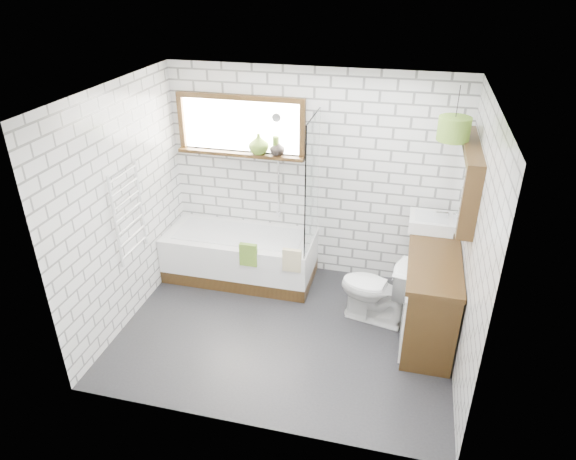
% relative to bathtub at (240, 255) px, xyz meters
% --- Properties ---
extents(floor, '(3.40, 2.60, 0.01)m').
position_rel_bathtub_xyz_m(floor, '(0.80, -0.91, -0.29)').
color(floor, black).
rests_on(floor, ground).
extents(ceiling, '(3.40, 2.60, 0.01)m').
position_rel_bathtub_xyz_m(ceiling, '(0.80, -0.91, 2.22)').
color(ceiling, white).
rests_on(ceiling, ground).
extents(wall_back, '(3.40, 0.01, 2.50)m').
position_rel_bathtub_xyz_m(wall_back, '(0.80, 0.40, 0.96)').
color(wall_back, white).
rests_on(wall_back, ground).
extents(wall_front, '(3.40, 0.01, 2.50)m').
position_rel_bathtub_xyz_m(wall_front, '(0.80, -2.21, 0.96)').
color(wall_front, white).
rests_on(wall_front, ground).
extents(wall_left, '(0.01, 2.60, 2.50)m').
position_rel_bathtub_xyz_m(wall_left, '(-0.91, -0.91, 0.96)').
color(wall_left, white).
rests_on(wall_left, ground).
extents(wall_right, '(0.01, 2.60, 2.50)m').
position_rel_bathtub_xyz_m(wall_right, '(2.50, -0.91, 0.96)').
color(wall_right, white).
rests_on(wall_right, ground).
extents(window, '(1.52, 0.16, 0.68)m').
position_rel_bathtub_xyz_m(window, '(-0.05, 0.35, 1.51)').
color(window, black).
rests_on(window, wall_back).
extents(towel_radiator, '(0.06, 0.52, 1.00)m').
position_rel_bathtub_xyz_m(towel_radiator, '(-0.86, -0.91, 0.91)').
color(towel_radiator, white).
rests_on(towel_radiator, wall_left).
extents(mirror_cabinet, '(0.16, 1.20, 0.70)m').
position_rel_bathtub_xyz_m(mirror_cabinet, '(2.42, -0.31, 1.36)').
color(mirror_cabinet, black).
rests_on(mirror_cabinet, wall_right).
extents(shower_riser, '(0.02, 0.02, 1.30)m').
position_rel_bathtub_xyz_m(shower_riser, '(0.40, 0.35, 1.06)').
color(shower_riser, silver).
rests_on(shower_riser, wall_back).
extents(bathtub, '(1.79, 0.79, 0.58)m').
position_rel_bathtub_xyz_m(bathtub, '(0.00, 0.00, 0.00)').
color(bathtub, white).
rests_on(bathtub, floor).
extents(shower_screen, '(0.02, 0.72, 1.50)m').
position_rel_bathtub_xyz_m(shower_screen, '(0.87, 0.00, 1.04)').
color(shower_screen, white).
rests_on(shower_screen, bathtub).
extents(towel_green, '(0.20, 0.05, 0.27)m').
position_rel_bathtub_xyz_m(towel_green, '(0.24, -0.39, 0.27)').
color(towel_green, '#547824').
rests_on(towel_green, bathtub).
extents(towel_beige, '(0.21, 0.05, 0.27)m').
position_rel_bathtub_xyz_m(towel_beige, '(0.74, -0.39, 0.27)').
color(towel_beige, tan).
rests_on(towel_beige, bathtub).
extents(vanity, '(0.52, 1.60, 0.92)m').
position_rel_bathtub_xyz_m(vanity, '(2.24, -0.45, 0.17)').
color(vanity, black).
rests_on(vanity, floor).
extents(basin, '(0.46, 0.40, 0.13)m').
position_rel_bathtub_xyz_m(basin, '(2.18, 0.05, 0.69)').
color(basin, white).
rests_on(basin, vanity).
extents(tap, '(0.03, 0.03, 0.15)m').
position_rel_bathtub_xyz_m(tap, '(2.34, 0.05, 0.75)').
color(tap, silver).
rests_on(tap, vanity).
extents(toilet, '(0.57, 0.83, 0.77)m').
position_rel_bathtub_xyz_m(toilet, '(1.68, -0.48, 0.10)').
color(toilet, white).
rests_on(toilet, floor).
extents(vase_olive, '(0.25, 0.25, 0.24)m').
position_rel_bathtub_xyz_m(vase_olive, '(0.17, 0.32, 1.31)').
color(vase_olive, '#5B7E26').
rests_on(vase_olive, window).
extents(vase_dark, '(0.22, 0.22, 0.18)m').
position_rel_bathtub_xyz_m(vase_dark, '(0.39, 0.32, 1.28)').
color(vase_dark, black).
rests_on(vase_dark, window).
extents(bottle, '(0.09, 0.09, 0.22)m').
position_rel_bathtub_xyz_m(bottle, '(0.38, 0.32, 1.30)').
color(bottle, '#5B7E26').
rests_on(bottle, window).
extents(pendant, '(0.30, 0.30, 0.22)m').
position_rel_bathtub_xyz_m(pendant, '(2.25, -0.21, 1.81)').
color(pendant, '#547824').
rests_on(pendant, ceiling).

